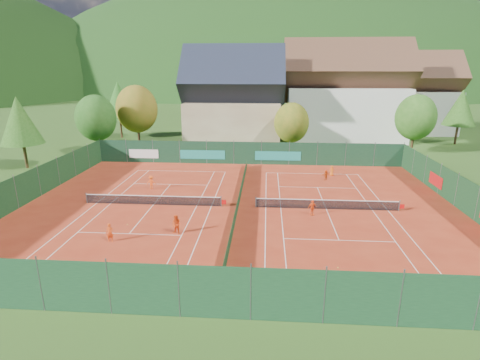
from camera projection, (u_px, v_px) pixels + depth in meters
name	position (u px, v px, depth m)	size (l,w,h in m)	color
ground	(238.00, 207.00, 34.48)	(600.00, 600.00, 0.00)	#284B17
clay_pad	(238.00, 207.00, 34.47)	(40.00, 32.00, 0.01)	#A63018
court_markings_left	(153.00, 205.00, 35.01)	(11.03, 23.83, 0.00)	white
court_markings_right	(326.00, 209.00, 33.92)	(11.03, 23.83, 0.00)	white
tennis_net_left	(155.00, 200.00, 34.86)	(13.30, 0.10, 1.02)	#59595B
tennis_net_right	(328.00, 204.00, 33.77)	(13.30, 0.10, 1.02)	#59595B
court_divider	(238.00, 202.00, 34.33)	(0.03, 28.80, 1.00)	#133419
fence_north	(244.00, 153.00, 49.35)	(40.00, 0.10, 3.00)	#12331F
fence_south	(215.00, 293.00, 18.76)	(40.00, 0.04, 3.00)	#163D21
fence_west	(28.00, 187.00, 35.40)	(0.04, 32.00, 3.00)	#153C1C
fence_east	(466.00, 197.00, 32.73)	(0.09, 32.00, 3.00)	#13351A
chalet	(234.00, 104.00, 61.41)	(16.20, 12.00, 16.00)	#CCB690
hotel_block_a	(345.00, 97.00, 65.63)	(21.60, 11.00, 17.25)	silver
hotel_block_b	(409.00, 98.00, 72.54)	(17.28, 10.00, 15.50)	silver
tree_west_front	(96.00, 118.00, 53.51)	(5.72, 5.72, 8.69)	#402717
tree_west_mid	(137.00, 109.00, 58.77)	(6.44, 6.44, 9.78)	#442818
tree_west_back	(119.00, 100.00, 66.63)	(5.60, 5.60, 10.00)	#4E311B
tree_center	(291.00, 123.00, 53.71)	(5.01, 5.01, 7.60)	#422917
tree_east_front	(416.00, 117.00, 54.20)	(5.72, 5.72, 8.69)	#453118
tree_east_mid	(461.00, 108.00, 60.97)	(5.04, 5.04, 9.00)	#472C19
tree_west_side	(20.00, 121.00, 46.09)	(5.04, 5.04, 9.00)	#4C351B
tree_east_back	(395.00, 99.00, 68.96)	(7.15, 7.15, 10.86)	#4B321A
mountain_backdrop	(303.00, 143.00, 266.95)	(820.00, 530.00, 242.00)	black
ball_hopper	(408.00, 279.00, 21.70)	(0.34, 0.34, 0.80)	slate
loose_ball_0	(127.00, 224.00, 30.57)	(0.07, 0.07, 0.07)	#CCD833
loose_ball_1	(338.00, 268.00, 23.97)	(0.07, 0.07, 0.07)	#CCD833
player_left_near	(110.00, 233.00, 27.41)	(0.53, 0.35, 1.44)	#DB4513
player_left_mid	(176.00, 224.00, 28.70)	(0.75, 0.59, 1.55)	#DF4513
player_left_far	(151.00, 182.00, 39.41)	(0.94, 0.54, 1.45)	#FA5416
player_right_near	(312.00, 208.00, 32.38)	(0.81, 0.34, 1.38)	#FF5616
player_right_far_a	(332.00, 171.00, 44.22)	(0.60, 0.39, 1.22)	orange
player_right_far_b	(326.00, 175.00, 42.53)	(1.12, 0.36, 1.21)	#D54A13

